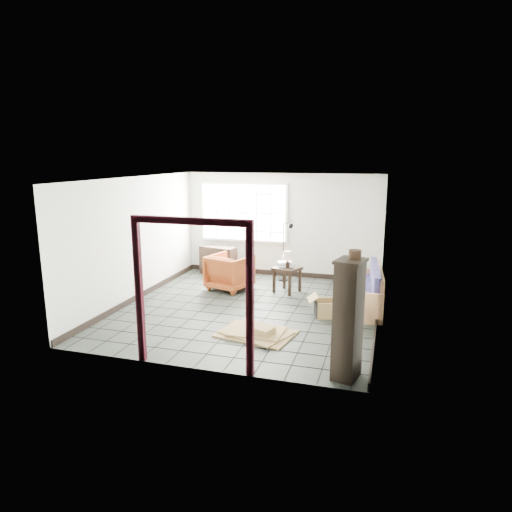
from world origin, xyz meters
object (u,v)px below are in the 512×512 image
(tall_shelf, at_px, (348,319))
(futon_sofa, at_px, (365,293))
(armchair, at_px, (230,270))
(side_table, at_px, (287,272))

(tall_shelf, bearing_deg, futon_sofa, 102.56)
(futon_sofa, distance_m, tall_shelf, 3.18)
(futon_sofa, bearing_deg, armchair, 166.42)
(armchair, bearing_deg, futon_sofa, -172.65)
(side_table, bearing_deg, futon_sofa, -19.35)
(futon_sofa, bearing_deg, tall_shelf, -95.92)
(armchair, xyz_separation_m, tall_shelf, (3.00, -3.60, 0.41))
(armchair, distance_m, side_table, 1.33)
(side_table, height_order, tall_shelf, tall_shelf)
(futon_sofa, distance_m, side_table, 1.86)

